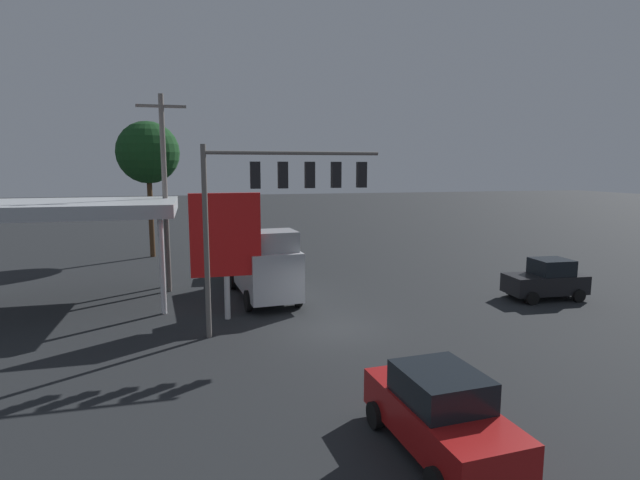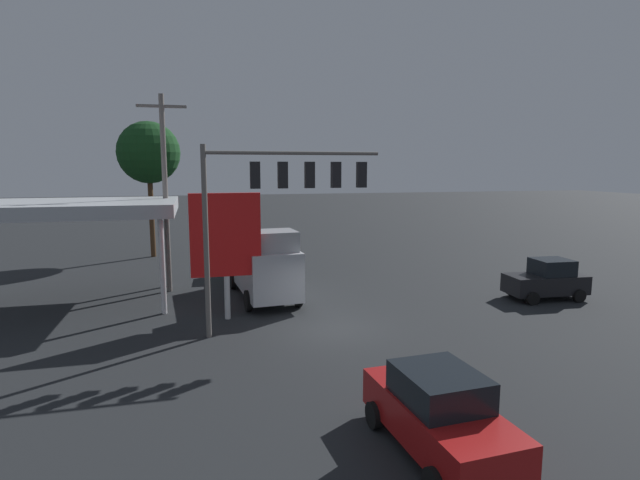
% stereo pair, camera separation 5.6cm
% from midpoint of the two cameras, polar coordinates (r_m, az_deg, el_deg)
% --- Properties ---
extents(ground_plane, '(200.00, 200.00, 0.00)m').
position_cam_midpoint_polar(ground_plane, '(20.23, 1.34, -10.13)').
color(ground_plane, black).
extents(traffic_signal_assembly, '(6.79, 0.43, 7.23)m').
position_cam_midpoint_polar(traffic_signal_assembly, '(19.02, -4.59, 5.71)').
color(traffic_signal_assembly, slate).
rests_on(traffic_signal_assembly, ground).
extents(utility_pole, '(2.40, 0.26, 9.99)m').
position_cam_midpoint_polar(utility_pole, '(26.51, -17.37, 5.52)').
color(utility_pole, slate).
rests_on(utility_pole, ground).
extents(gas_station_canopy, '(10.22, 6.54, 4.84)m').
position_cam_midpoint_polar(gas_station_canopy, '(25.78, -27.62, 3.11)').
color(gas_station_canopy, '#B2B7BC').
rests_on(gas_station_canopy, ground).
extents(price_sign, '(2.92, 0.27, 5.35)m').
position_cam_midpoint_polar(price_sign, '(21.14, -10.81, 0.31)').
color(price_sign, silver).
rests_on(price_sign, ground).
extents(sedan_waiting, '(2.29, 4.51, 1.93)m').
position_cam_midpoint_polar(sedan_waiting, '(12.12, 13.37, -18.64)').
color(sedan_waiting, maroon).
rests_on(sedan_waiting, ground).
extents(sedan_far, '(2.26, 4.50, 1.93)m').
position_cam_midpoint_polar(sedan_far, '(30.02, -8.83, -2.24)').
color(sedan_far, '#0C592D').
rests_on(sedan_far, ground).
extents(delivery_truck, '(2.97, 6.96, 3.58)m').
position_cam_midpoint_polar(delivery_truck, '(24.56, -6.57, -2.78)').
color(delivery_truck, silver).
rests_on(delivery_truck, ground).
extents(hatchback_crossing, '(3.89, 2.13, 1.97)m').
position_cam_midpoint_polar(hatchback_crossing, '(26.83, 24.40, -4.16)').
color(hatchback_crossing, black).
rests_on(hatchback_crossing, ground).
extents(street_tree, '(4.34, 4.34, 9.60)m').
position_cam_midpoint_polar(street_tree, '(37.51, -19.11, 9.37)').
color(street_tree, '#4C331E').
rests_on(street_tree, ground).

